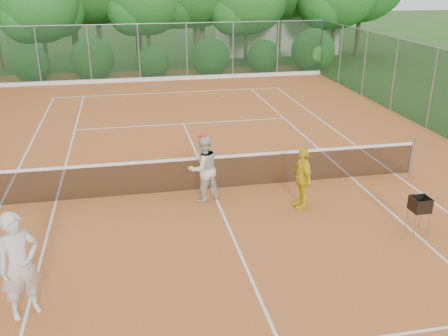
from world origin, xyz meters
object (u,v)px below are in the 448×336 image
Objects in this scene: player_white at (20,265)px; ball_hopper at (420,205)px; player_center_grp at (203,168)px; player_yellow at (302,178)px.

ball_hopper is (8.25, 1.29, -0.27)m from player_white.
player_white is 1.08× the size of player_center_grp.
player_yellow is 1.79× the size of ball_hopper.
player_white is 5.47m from player_center_grp.
ball_hopper is (4.48, -2.68, -0.19)m from player_center_grp.
player_center_grp is 2.51m from player_yellow.
player_yellow is at bearing -3.32° from player_white.
player_center_grp is at bearing 169.37° from ball_hopper.
player_white is 8.35m from ball_hopper.
player_center_grp is at bearing 16.43° from player_white.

